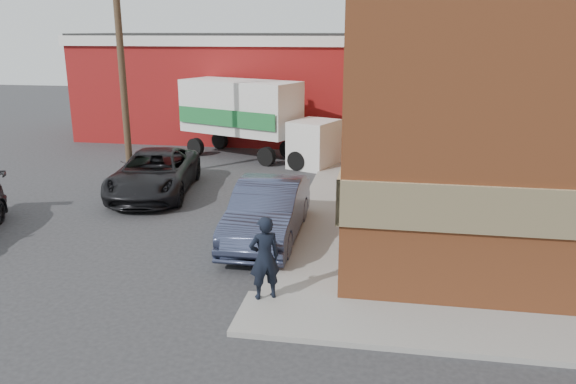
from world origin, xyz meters
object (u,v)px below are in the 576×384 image
at_px(man, 264,258).
at_px(sedan, 268,211).
at_px(box_truck, 253,115).
at_px(suv_a, 154,173).
at_px(utility_pole, 121,58).
at_px(warehouse, 237,84).

distance_m(man, sedan, 3.91).
bearing_deg(box_truck, suv_a, -87.17).
xyz_separation_m(suv_a, box_truck, (2.19, 6.37, 1.27)).
relative_size(utility_pole, man, 4.81).
bearing_deg(suv_a, man, -62.59).
bearing_deg(utility_pole, sedan, -38.96).
xyz_separation_m(utility_pole, sedan, (6.70, -5.42, -3.90)).
relative_size(warehouse, sedan, 3.19).
relative_size(suv_a, box_truck, 0.75).
relative_size(warehouse, box_truck, 2.18).
bearing_deg(man, warehouse, -101.70).
distance_m(suv_a, box_truck, 6.85).
bearing_deg(box_truck, sedan, -52.77).
relative_size(utility_pole, sedan, 1.76).
relative_size(warehouse, man, 8.72).
xyz_separation_m(warehouse, box_truck, (2.40, -6.22, -0.76)).
bearing_deg(warehouse, suv_a, -89.08).
relative_size(man, suv_a, 0.33).
height_order(warehouse, man, warehouse).
height_order(man, sedan, man).
height_order(utility_pole, sedan, utility_pole).
relative_size(man, sedan, 0.37).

